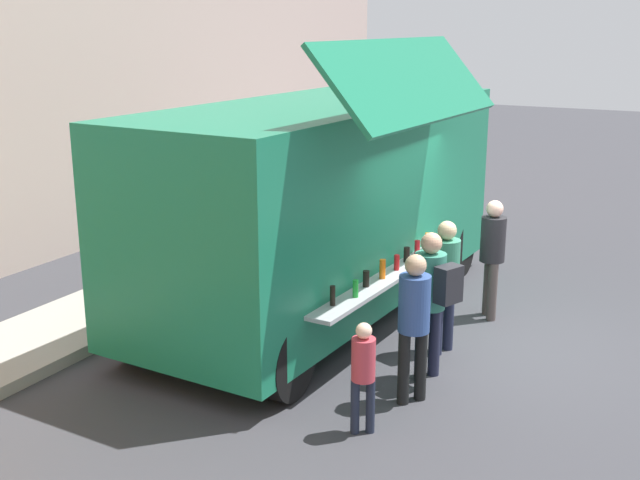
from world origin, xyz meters
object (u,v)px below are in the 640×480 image
Objects in this scene: customer_front_ordering at (444,276)px; customer_mid_with_backpack at (432,291)px; trash_bin at (311,206)px; customer_extra_browsing at (492,249)px; child_near_queue at (363,368)px; customer_rear_waiting at (414,315)px; food_truck_main at (323,200)px.

customer_mid_with_backpack reaches higher than customer_front_ordering.
customer_extra_browsing is at bearing -123.96° from trash_bin.
customer_mid_with_backpack is 1.56m from child_near_queue.
customer_mid_with_backpack is 1.48× the size of child_near_queue.
customer_front_ordering reaches higher than trash_bin.
customer_rear_waiting reaches higher than child_near_queue.
food_truck_main reaches higher than customer_rear_waiting.
customer_front_ordering is at bearing 51.30° from customer_extra_browsing.
child_near_queue is at bearing 107.23° from customer_front_ordering.
customer_mid_with_backpack is (-0.81, -0.14, 0.07)m from customer_front_ordering.
food_truck_main is 3.98× the size of customer_rear_waiting.
customer_extra_browsing reaches higher than child_near_queue.
food_truck_main reaches higher than customer_mid_with_backpack.
trash_bin is 0.84× the size of child_near_queue.
child_near_queue is at bearing -147.73° from trash_bin.
customer_rear_waiting is at bearing 57.86° from customer_extra_browsing.
customer_rear_waiting is at bearing 114.22° from customer_front_ordering.
customer_mid_with_backpack is 2.29m from customer_extra_browsing.
customer_rear_waiting is at bearing -46.28° from child_near_queue.
customer_extra_browsing is (2.92, -0.01, 0.00)m from customer_rear_waiting.
customer_extra_browsing is at bearing -68.77° from customer_mid_with_backpack.
trash_bin is at bearing -17.96° from customer_rear_waiting.
customer_mid_with_backpack reaches higher than trash_bin.
food_truck_main is at bearing -11.36° from customer_mid_with_backpack.
food_truck_main is 3.93× the size of customer_front_ordering.
customer_front_ordering is (-0.63, -2.02, -0.62)m from food_truck_main.
child_near_queue reaches higher than trash_bin.
customer_front_ordering is 1.43× the size of child_near_queue.
food_truck_main reaches higher than customer_extra_browsing.
customer_mid_with_backpack is at bearing -139.97° from trash_bin.
food_truck_main reaches higher than customer_front_ordering.
customer_rear_waiting is 0.95m from child_near_queue.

